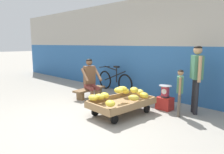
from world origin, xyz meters
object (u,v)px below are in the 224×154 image
Objects in this scene: banana_cart at (122,104)px; bicycle_near_left at (114,81)px; vendor_seated at (91,79)px; weighing_scale at (165,91)px; plastic_crate at (165,103)px; low_bench at (90,91)px; customer_adult at (196,72)px; customer_child at (180,88)px.

bicycle_near_left is (-1.72, 1.55, 0.11)m from banana_cart.
weighing_scale is at bearing 14.65° from vendor_seated.
plastic_crate is at bearing 63.35° from banana_cart.
banana_cart is 1.76m from low_bench.
customer_adult is at bearing 19.19° from plastic_crate.
customer_adult reaches higher than customer_child.
vendor_seated is at bearing -84.80° from bicycle_near_left.
banana_cart is 1.30× the size of vendor_seated.
customer_adult is (0.63, 0.22, 0.80)m from plastic_crate.
banana_cart is 0.97× the size of customer_adult.
banana_cart is 1.45× the size of customer_child.
plastic_crate is 1.04m from customer_adult.
bicycle_near_left reaches higher than plastic_crate.
low_bench is 3.14× the size of plastic_crate.
customer_child is at bearing 6.86° from low_bench.
bicycle_near_left is (-0.10, 1.10, -0.21)m from vendor_seated.
customer_child is at bearing -23.63° from weighing_scale.
vendor_seated is 1.11× the size of customer_child.
low_bench is 0.38m from vendor_seated.
bicycle_near_left reaches higher than weighing_scale.
customer_adult is 1.49× the size of customer_child.
customer_adult reaches higher than bicycle_near_left.
vendor_seated is (0.08, -0.03, 0.37)m from low_bench.
bicycle_near_left is 1.08× the size of customer_adult.
low_bench is at bearing 164.57° from banana_cart.
vendor_seated reaches higher than customer_child.
low_bench is 0.68× the size of bicycle_near_left.
vendor_seated reaches higher than banana_cart.
weighing_scale is 0.55m from customer_child.
bicycle_near_left is (-2.22, 0.55, 0.20)m from plastic_crate.
vendor_seated is 0.69× the size of bicycle_near_left.
bicycle_near_left reaches higher than banana_cart.
customer_child is (2.59, 0.35, 0.07)m from vendor_seated.
plastic_crate is 2.29m from bicycle_near_left.
plastic_crate is 0.30m from weighing_scale.
low_bench is 3.03m from customer_adult.
bicycle_near_left is at bearing 90.87° from low_bench.
banana_cart is 1.32× the size of low_bench.
banana_cart is at bearing -42.01° from bicycle_near_left.
weighing_scale reaches higher than banana_cart.
vendor_seated is 0.75× the size of customer_adult.
low_bench is 1.10× the size of customer_child.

